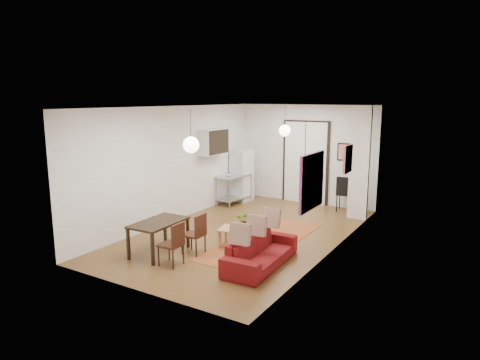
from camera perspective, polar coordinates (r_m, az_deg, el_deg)
The scene contains 27 objects.
floor at distance 10.02m, azimuth 0.80°, elevation -7.10°, with size 7.00×7.00×0.00m, color brown.
ceiling at distance 9.52m, azimuth 0.84°, elevation 9.72°, with size 4.20×7.00×0.02m, color silver.
wall_back at distance 12.77m, azimuth 8.81°, elevation 3.39°, with size 4.20×0.02×2.90m, color white.
wall_front at distance 6.94m, azimuth -13.99°, elevation -3.19°, with size 4.20×0.02×2.90m, color white.
wall_left at distance 10.87m, azimuth -8.78°, elevation 2.07°, with size 0.02×7.00×2.90m, color white.
wall_right at distance 8.81m, azimuth 12.68°, elevation -0.15°, with size 0.02×7.00×2.90m, color white.
double_doors at distance 12.77m, azimuth 8.70°, elevation 2.26°, with size 1.44×0.06×2.50m, color white.
stub_partition at distance 11.29m, azimuth 15.64°, elevation 2.12°, with size 0.50×0.10×2.90m, color white.
wall_cabinet at distance 11.88m, azimuth -3.52°, elevation 5.12°, with size 0.35×1.00×0.70m, color white.
painting_popart at distance 7.63m, azimuth 9.55°, elevation -0.21°, with size 0.05×1.00×1.00m, color red.
painting_abstract at distance 9.51m, azimuth 14.18°, elevation 2.73°, with size 0.05×0.50×0.60m, color beige.
poster_back at distance 12.34m, azimuth 13.72°, elevation 3.65°, with size 0.40×0.03×0.50m, color red.
print_left at distance 12.37m, azimuth -2.77°, elevation 5.60°, with size 0.03×0.44×0.54m, color #9D6841.
pendant_back at distance 11.33m, azimuth 5.99°, elevation 6.58°, with size 0.30×0.30×0.80m.
pendant_front at distance 7.91m, azimuth -6.54°, elevation 4.68°, with size 0.30×0.30×0.80m.
kilim_rug at distance 9.51m, azimuth 3.12°, elevation -8.08°, with size 1.34×3.58×0.01m, color #AD512B.
sofa at distance 8.10m, azimuth 2.81°, elevation -9.50°, with size 1.89×0.74×0.55m, color maroon.
coffee_table at distance 9.00m, azimuth 0.13°, elevation -6.87°, with size 1.00×0.71×0.40m.
potted_plant at distance 8.88m, azimuth 0.69°, elevation -5.43°, with size 0.31×0.35×0.39m, color #2D6431.
kitchen_counter at distance 12.65m, azimuth -0.79°, elevation -0.69°, with size 0.68×1.18×0.86m.
bowl at distance 12.33m, azimuth -1.53°, elevation 0.61°, with size 0.20×0.20×0.05m, color beige.
soap_bottle at distance 12.78m, azimuth -0.20°, elevation 1.28°, with size 0.08×0.08×0.18m, color teal.
fridge at distance 12.97m, azimuth 0.23°, elevation 0.62°, with size 0.55×0.55×1.55m, color silver.
dining_table at distance 8.76m, azimuth -10.78°, elevation -5.91°, with size 0.74×1.23×0.67m.
dining_chair_near at distance 8.74m, azimuth -5.90°, elevation -6.62°, with size 0.41×0.57×0.83m.
dining_chair_far at distance 8.22m, azimuth -8.87°, elevation -7.84°, with size 0.41×0.57×0.83m.
black_side_chair at distance 12.24m, azimuth 14.06°, elevation -1.28°, with size 0.50×0.50×0.99m.
Camera 1 is at (4.82, -8.21, 3.11)m, focal length 32.00 mm.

